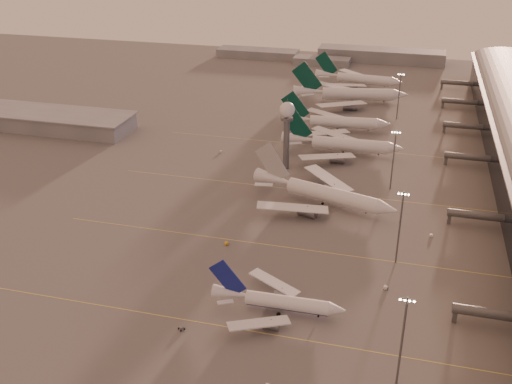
# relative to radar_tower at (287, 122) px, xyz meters

# --- Properties ---
(ground) EXTENTS (700.00, 700.00, 0.00)m
(ground) POSITION_rel_radar_tower_xyz_m (-5.00, -120.00, -20.95)
(ground) COLOR #535151
(ground) RESTS_ON ground
(taxiway_markings) EXTENTS (180.00, 185.25, 0.02)m
(taxiway_markings) POSITION_rel_radar_tower_xyz_m (25.00, -64.00, -20.94)
(taxiway_markings) COLOR #E9D552
(taxiway_markings) RESTS_ON ground
(hangar) EXTENTS (82.00, 27.00, 8.50)m
(hangar) POSITION_rel_radar_tower_xyz_m (-125.00, 20.00, -16.63)
(hangar) COLOR slate
(hangar) RESTS_ON ground
(radar_tower) EXTENTS (6.40, 6.40, 31.10)m
(radar_tower) POSITION_rel_radar_tower_xyz_m (0.00, 0.00, 0.00)
(radar_tower) COLOR #56585D
(radar_tower) RESTS_ON ground
(mast_a) EXTENTS (3.60, 0.56, 25.00)m
(mast_a) POSITION_rel_radar_tower_xyz_m (53.00, -120.00, -7.21)
(mast_a) COLOR #56585D
(mast_a) RESTS_ON ground
(mast_b) EXTENTS (3.60, 0.56, 25.00)m
(mast_b) POSITION_rel_radar_tower_xyz_m (50.00, -65.00, -7.21)
(mast_b) COLOR #56585D
(mast_b) RESTS_ON ground
(mast_c) EXTENTS (3.60, 0.56, 25.00)m
(mast_c) POSITION_rel_radar_tower_xyz_m (45.00, -10.00, -7.21)
(mast_c) COLOR #56585D
(mast_c) RESTS_ON ground
(mast_d) EXTENTS (3.60, 0.56, 25.00)m
(mast_d) POSITION_rel_radar_tower_xyz_m (43.00, 80.00, -7.21)
(mast_d) COLOR #56585D
(mast_d) RESTS_ON ground
(distant_horizon) EXTENTS (165.00, 37.50, 9.00)m
(distant_horizon) POSITION_rel_radar_tower_xyz_m (-2.38, 205.14, -17.06)
(distant_horizon) COLOR slate
(distant_horizon) RESTS_ON ground
(narrowbody_mid) EXTENTS (38.50, 30.74, 15.04)m
(narrowbody_mid) POSITION_rel_radar_tower_xyz_m (19.42, -100.30, -17.90)
(narrowbody_mid) COLOR silver
(narrowbody_mid) RESTS_ON ground
(widebody_white) EXTENTS (57.35, 45.29, 20.77)m
(widebody_white) POSITION_rel_radar_tower_xyz_m (21.07, -30.94, -17.35)
(widebody_white) COLOR silver
(widebody_white) RESTS_ON ground
(greentail_a) EXTENTS (56.16, 45.36, 20.40)m
(greentail_a) POSITION_rel_radar_tower_xyz_m (21.17, 22.47, -17.35)
(greentail_a) COLOR silver
(greentail_a) RESTS_ON ground
(greentail_b) EXTENTS (54.67, 43.95, 19.87)m
(greentail_b) POSITION_rel_radar_tower_xyz_m (14.23, 52.86, -17.44)
(greentail_b) COLOR silver
(greentail_b) RESTS_ON ground
(greentail_c) EXTENTS (65.24, 52.24, 23.88)m
(greentail_c) POSITION_rel_radar_tower_xyz_m (15.47, 101.28, -16.73)
(greentail_c) COLOR silver
(greentail_c) RESTS_ON ground
(greentail_d) EXTENTS (55.73, 44.81, 20.26)m
(greentail_d) POSITION_rel_radar_tower_xyz_m (16.32, 139.07, -17.37)
(greentail_d) COLOR silver
(greentail_d) RESTS_ON ground
(gsv_tug_mid) EXTENTS (3.81, 3.49, 0.94)m
(gsv_tug_mid) POSITION_rel_radar_tower_xyz_m (-3.77, -114.30, -20.47)
(gsv_tug_mid) COLOR #5C5F62
(gsv_tug_mid) RESTS_ON ground
(gsv_truck_b) EXTENTS (5.94, 3.90, 2.26)m
(gsv_truck_b) POSITION_rel_radar_tower_xyz_m (48.33, -81.36, -19.80)
(gsv_truck_b) COLOR silver
(gsv_truck_b) RESTS_ON ground
(gsv_truck_c) EXTENTS (5.50, 5.07, 2.23)m
(gsv_truck_c) POSITION_rel_radar_tower_xyz_m (-5.06, -68.42, -19.81)
(gsv_truck_c) COLOR gold
(gsv_truck_c) RESTS_ON ground
(gsv_catering_b) EXTENTS (4.88, 3.14, 3.70)m
(gsv_catering_b) POSITION_rel_radar_tower_xyz_m (61.10, -45.39, -19.10)
(gsv_catering_b) COLOR silver
(gsv_catering_b) RESTS_ON ground
(gsv_tug_far) EXTENTS (2.72, 3.51, 0.88)m
(gsv_tug_far) POSITION_rel_radar_tower_xyz_m (10.82, -19.87, -20.50)
(gsv_tug_far) COLOR #5C5F62
(gsv_tug_far) RESTS_ON ground
(gsv_truck_d) EXTENTS (3.48, 5.24, 1.99)m
(gsv_truck_d) POSITION_rel_radar_tower_xyz_m (-32.84, 10.31, -19.93)
(gsv_truck_d) COLOR silver
(gsv_truck_d) RESTS_ON ground
(gsv_tug_hangar) EXTENTS (4.61, 4.21, 1.13)m
(gsv_tug_hangar) POSITION_rel_radar_tower_xyz_m (29.46, 38.09, -20.37)
(gsv_tug_hangar) COLOR gold
(gsv_tug_hangar) RESTS_ON ground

